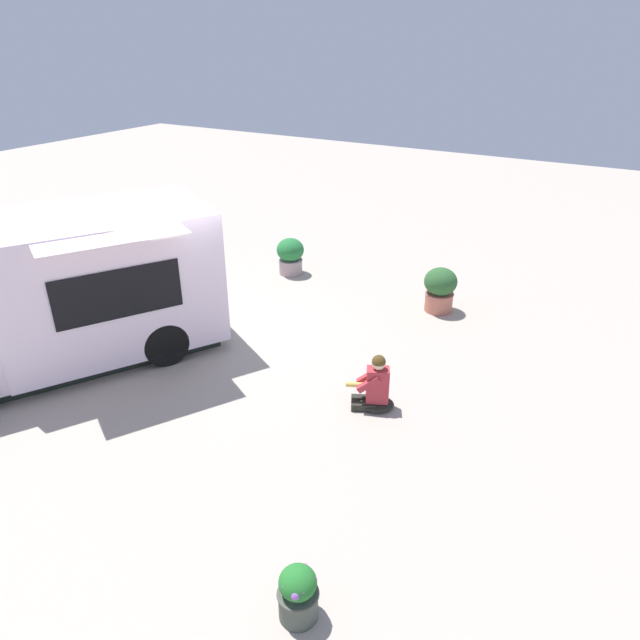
% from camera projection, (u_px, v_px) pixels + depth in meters
% --- Properties ---
extents(ground_plane, '(40.00, 40.00, 0.00)m').
position_uv_depth(ground_plane, '(183.00, 341.00, 10.48)').
color(ground_plane, '#B2A496').
extents(food_truck, '(5.42, 4.51, 2.47)m').
position_uv_depth(food_truck, '(67.00, 294.00, 9.46)').
color(food_truck, white).
rests_on(food_truck, ground_plane).
extents(person_customer, '(0.63, 0.77, 0.89)m').
position_uv_depth(person_customer, '(375.00, 388.00, 8.51)').
color(person_customer, '#272722').
rests_on(person_customer, ground_plane).
extents(planter_flowering_near, '(0.41, 0.41, 0.61)m').
position_uv_depth(planter_flowering_near, '(298.00, 594.00, 5.44)').
color(planter_flowering_near, '#495046').
rests_on(planter_flowering_near, ground_plane).
extents(planter_flowering_far, '(0.62, 0.62, 0.84)m').
position_uv_depth(planter_flowering_far, '(290.00, 255.00, 13.20)').
color(planter_flowering_far, '#A38C8D').
rests_on(planter_flowering_far, ground_plane).
extents(planter_flowering_side, '(0.65, 0.65, 0.90)m').
position_uv_depth(planter_flowering_side, '(440.00, 288.00, 11.42)').
color(planter_flowering_side, '#BC6A55').
rests_on(planter_flowering_side, ground_plane).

